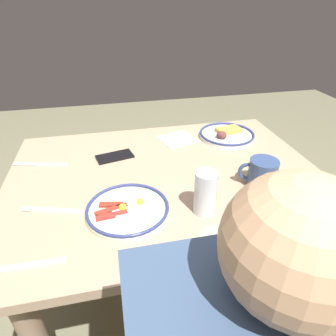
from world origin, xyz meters
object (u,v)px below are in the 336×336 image
Objects in this scene: fork_far at (52,210)px; drinking_glass at (205,195)px; paper_napkin at (178,139)px; plate_center_pancakes at (128,209)px; fork_near at (27,265)px; butter_knife at (41,164)px; coffee_mug at (262,173)px; cell_phone at (115,157)px; tea_spoon at (328,200)px; plate_near_main at (227,134)px.

drinking_glass is at bearing 167.82° from fork_far.
plate_center_pancakes is at bearing 59.48° from paper_napkin.
fork_far is (-0.03, -0.20, -0.00)m from fork_near.
butter_knife is (0.30, -0.35, -0.01)m from plate_center_pancakes.
coffee_mug reaches higher than paper_napkin.
drinking_glass reaches higher than butter_knife.
tea_spoon reaches higher than cell_phone.
plate_near_main is 0.52m from cell_phone.
coffee_mug is at bearing -164.52° from fork_near.
plate_center_pancakes is at bearing 41.39° from plate_near_main.
plate_near_main is at bearing -119.28° from drinking_glass.
plate_center_pancakes is at bearing -10.18° from drinking_glass.
plate_near_main is 1.72× the size of cell_phone.
coffee_mug is 0.65× the size of fork_far.
plate_near_main is 1.17× the size of butter_knife.
cell_phone is at bearing 19.77° from paper_napkin.
fork_near is 0.94× the size of fork_far.
butter_knife is 1.02m from tea_spoon.
plate_center_pancakes is 1.83× the size of drinking_glass.
tea_spoon is (-0.40, 0.04, -0.06)m from drinking_glass.
fork_far is 0.31m from butter_knife.
paper_napkin is 0.63m from fork_far.
paper_napkin is at bearing -169.84° from butter_knife.
fork_near is at bearing 29.87° from plate_center_pancakes.
fork_far is (0.68, -0.01, -0.05)m from coffee_mug.
drinking_glass reaches higher than cell_phone.
paper_napkin is 0.80× the size of tea_spoon.
plate_center_pancakes is at bearing -150.13° from fork_near.
plate_near_main is 0.80m from butter_knife.
butter_knife is at bearing -21.80° from coffee_mug.
cell_phone is (0.25, -0.39, -0.06)m from drinking_glass.
plate_center_pancakes is 0.46m from butter_knife.
coffee_mug is 0.66× the size of tea_spoon.
drinking_glass is (-0.23, 0.04, 0.05)m from plate_center_pancakes.
paper_napkin is at bearing -56.08° from tea_spoon.
butter_knife is at bearing 5.83° from plate_near_main.
coffee_mug reaches higher than tea_spoon.
plate_center_pancakes is 0.63m from tea_spoon.
paper_napkin is 0.83× the size of fork_near.
fork_far is at bearing -14.17° from plate_center_pancakes.
tea_spoon is (-0.93, 0.43, 0.00)m from butter_knife.
coffee_mug is at bearing -36.93° from tea_spoon.
drinking_glass is (0.27, 0.47, 0.05)m from plate_near_main.
plate_near_main is at bearing 175.90° from cell_phone.
coffee_mug is at bearing -158.59° from drinking_glass.
plate_center_pancakes is 1.39× the size of fork_near.
plate_center_pancakes is 1.67× the size of paper_napkin.
tea_spoon reaches higher than paper_napkin.
drinking_glass is 0.73× the size of tea_spoon.
drinking_glass is at bearing 21.41° from coffee_mug.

